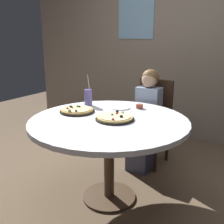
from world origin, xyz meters
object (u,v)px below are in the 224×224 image
Objects in this scene: chair_wooden at (152,117)px; plate_small at (120,108)px; soda_cup at (88,97)px; pizza_cheese at (77,110)px; pizza_veggie at (115,118)px; dining_table at (109,129)px; diner_child at (145,125)px; sauce_bowl at (140,106)px.

plate_small is (-0.09, -0.57, 0.22)m from chair_wooden.
plate_small is (0.34, 0.06, -0.08)m from soda_cup.
soda_cup reaches higher than pizza_cheese.
pizza_veggie is at bearing -2.47° from pizza_cheese.
dining_table is 4.37× the size of soda_cup.
pizza_cheese is (-0.37, -0.90, 0.24)m from chair_wooden.
diner_child is 0.42m from sauce_bowl.
sauce_bowl is at bearing 17.75° from soda_cup.
plate_small is at bearing -149.38° from sauce_bowl.
sauce_bowl is at bearing -76.86° from diner_child.
diner_child is 0.85m from pizza_cheese.
chair_wooden is at bearing 93.08° from pizza_veggie.
chair_wooden is at bearing 89.01° from diner_child.
soda_cup is at bearing -132.87° from diner_child.
diner_child is 6.01× the size of plate_small.
diner_child is at bearing 90.11° from dining_table.
diner_child is 3.39× the size of pizza_cheese.
chair_wooden is 0.19m from diner_child.
dining_table is at bearing -4.93° from pizza_cheese.
soda_cup is (-0.43, 0.29, 0.17)m from dining_table.
plate_small is at bearing 10.87° from soda_cup.
diner_child is at bearing 47.13° from soda_cup.
sauce_bowl is at bearing 87.71° from pizza_veggie.
sauce_bowl is 0.18m from plate_small.
dining_table is at bearing -90.11° from chair_wooden.
sauce_bowl is 0.39× the size of plate_small.
pizza_veggie reaches higher than pizza_cheese.
pizza_veggie is 1.81× the size of plate_small.
pizza_cheese is 0.27m from soda_cup.
plate_small is at bearing 49.34° from pizza_cheese.
pizza_cheese is (-0.36, -0.71, 0.28)m from diner_child.
sauce_bowl is at bearing -82.13° from chair_wooden.
soda_cup reaches higher than sauce_bowl.
plate_small is (0.28, 0.32, -0.01)m from pizza_cheese.
chair_wooden is at bearing 56.25° from soda_cup.
soda_cup is at bearing -123.75° from chair_wooden.
dining_table is at bearing -34.16° from soda_cup.
sauce_bowl reaches higher than plate_small.
pizza_veggie is at bearing 14.93° from dining_table.
chair_wooden is 2.97× the size of pizza_cheese.
soda_cup is (-0.06, 0.26, 0.06)m from pizza_cheese.
diner_child is at bearing 103.14° from sauce_bowl.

